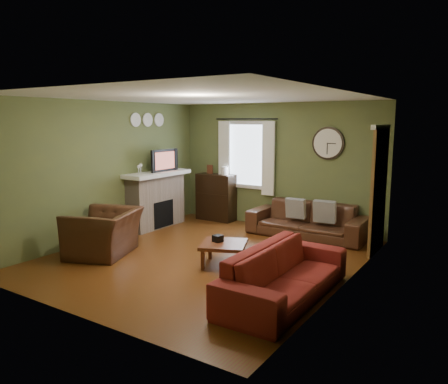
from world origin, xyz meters
The scene contains 31 objects.
floor centered at (0.00, 0.00, 0.00)m, with size 4.60×5.20×0.00m, color #592E11.
ceiling centered at (0.00, 0.00, 2.60)m, with size 4.60×5.20×0.00m, color white.
wall_left centered at (-2.30, 0.00, 1.30)m, with size 0.00×5.20×2.60m, color #586538.
wall_right centered at (2.30, 0.00, 1.30)m, with size 0.00×5.20×2.60m, color #586538.
wall_back centered at (0.00, 2.60, 1.30)m, with size 4.60×0.00×2.60m, color #586538.
wall_front centered at (0.00, -2.60, 1.30)m, with size 4.60×0.00×2.60m, color #586538.
fireplace centered at (-2.10, 1.15, 0.55)m, with size 0.40×1.40×1.10m, color tan.
firebox centered at (-1.91, 1.15, 0.30)m, with size 0.04×0.60×0.55m, color black.
mantel centered at (-2.07, 1.15, 1.14)m, with size 0.58×1.60×0.08m, color white.
tv centered at (-2.05, 1.30, 1.35)m, with size 0.60×0.08×0.35m, color black.
tv_screen centered at (-1.97, 1.30, 1.41)m, with size 0.02×0.62×0.36m, color #994C3F.
medallion_left centered at (-2.28, 0.80, 2.25)m, with size 0.28×0.28×0.03m, color white.
medallion_mid centered at (-2.28, 1.15, 2.25)m, with size 0.28×0.28×0.03m, color white.
medallion_right centered at (-2.28, 1.50, 2.25)m, with size 0.28×0.28×0.03m, color white.
window_pane centered at (-0.70, 2.58, 1.50)m, with size 1.00×0.02×1.30m, color silver, non-canonical shape.
curtain_rod centered at (-0.70, 2.48, 2.27)m, with size 0.03×0.03×1.50m, color black.
curtain_left centered at (-1.25, 2.48, 1.45)m, with size 0.28×0.04×1.55m, color white.
curtain_right centered at (-0.15, 2.48, 1.45)m, with size 0.28×0.04×1.55m, color white.
wall_clock centered at (1.10, 2.55, 1.80)m, with size 0.64×0.06×0.64m, color white, non-canonical shape.
door centered at (2.27, 1.85, 1.05)m, with size 0.05×0.90×2.10m, color brown.
bookshelf centered at (-1.41, 2.39, 0.52)m, with size 0.88×0.38×1.05m, color black, non-canonical shape.
book centered at (-1.35, 2.44, 0.96)m, with size 0.15×0.20×0.02m, color #552816.
sofa_brown centered at (0.89, 2.14, 0.33)m, with size 2.26×0.89×0.66m, color #412417.
pillow_left centered at (0.67, 2.08, 0.55)m, with size 0.38×0.12×0.38m, color gray.
pillow_right centered at (1.25, 2.09, 0.55)m, with size 0.42×0.12×0.42m, color gray.
sofa_red centered at (1.81, -0.81, 0.33)m, with size 2.23×0.87×0.65m, color maroon.
armchair centered at (-1.52, -0.80, 0.38)m, with size 1.16×1.01×0.75m, color #412417.
coffee_table centered at (0.46, -0.17, 0.18)m, with size 0.68×0.68×0.36m, color #552816, non-canonical shape.
tissue_box centered at (0.35, -0.17, 0.40)m, with size 0.14×0.14×0.10m, color black.
wine_glass_a centered at (-2.05, 0.61, 1.27)m, with size 0.06×0.06×0.19m, color white, non-canonical shape.
wine_glass_b centered at (-2.05, 0.66, 1.28)m, with size 0.07×0.07×0.21m, color white, non-canonical shape.
Camera 1 is at (4.04, -5.65, 2.23)m, focal length 35.00 mm.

